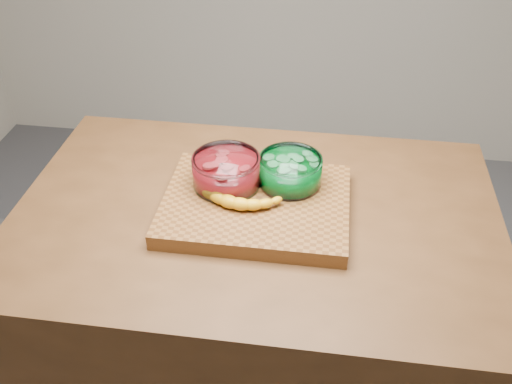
# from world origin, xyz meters

# --- Properties ---
(counter) EXTENTS (1.20, 0.80, 0.90)m
(counter) POSITION_xyz_m (0.00, 0.00, 0.45)
(counter) COLOR #523118
(counter) RESTS_ON ground
(cutting_board) EXTENTS (0.45, 0.35, 0.04)m
(cutting_board) POSITION_xyz_m (0.00, 0.00, 0.92)
(cutting_board) COLOR brown
(cutting_board) RESTS_ON counter
(bowl_red) EXTENTS (0.17, 0.17, 0.08)m
(bowl_red) POSITION_xyz_m (-0.08, 0.05, 0.98)
(bowl_red) COLOR white
(bowl_red) RESTS_ON cutting_board
(bowl_green) EXTENTS (0.16, 0.16, 0.07)m
(bowl_green) POSITION_xyz_m (0.07, 0.08, 0.98)
(bowl_green) COLOR white
(bowl_green) RESTS_ON cutting_board
(banana) EXTENTS (0.25, 0.15, 0.04)m
(banana) POSITION_xyz_m (-0.04, -0.00, 0.96)
(banana) COLOR gold
(banana) RESTS_ON cutting_board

